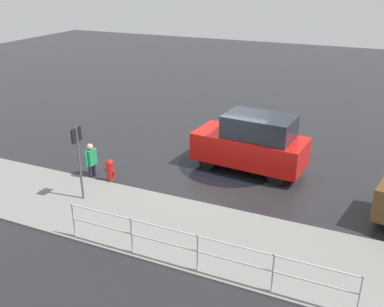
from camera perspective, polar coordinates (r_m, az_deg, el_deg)
ground_plane at (r=15.47m, az=4.17°, el=-2.05°), size 60.00×60.00×0.00m
kerb_strip at (r=12.07m, az=-2.76°, el=-9.76°), size 24.00×3.20×0.04m
moving_hatchback at (r=15.13m, az=8.01°, el=1.42°), size 4.04×2.05×2.06m
fire_hydrant at (r=14.62m, az=-10.85°, el=-2.26°), size 0.42×0.31×0.80m
pedestrian at (r=14.99m, az=-13.32°, el=-0.64°), size 0.27×0.57×1.22m
metal_railing at (r=10.10m, az=0.73°, el=-12.28°), size 7.16×0.04×1.05m
sign_post at (r=13.19m, az=-14.91°, el=0.08°), size 0.07×0.44×2.40m
puddle_patch at (r=15.85m, az=5.02°, el=-1.41°), size 3.77×3.77×0.01m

